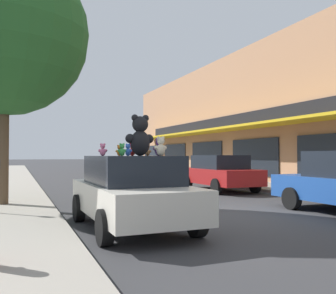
% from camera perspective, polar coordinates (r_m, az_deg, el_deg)
% --- Properties ---
extents(ground_plane, '(260.00, 260.00, 0.00)m').
position_cam_1_polar(ground_plane, '(9.71, 9.88, -10.15)').
color(ground_plane, '#333335').
extents(plush_art_car, '(1.97, 4.03, 1.49)m').
position_cam_1_polar(plush_art_car, '(7.77, -5.56, -6.65)').
color(plush_art_car, beige).
rests_on(plush_art_car, ground_plane).
extents(teddy_bear_giant, '(0.63, 0.40, 0.85)m').
position_cam_1_polar(teddy_bear_giant, '(7.71, -4.28, 1.68)').
color(teddy_bear_giant, black).
rests_on(teddy_bear_giant, plush_art_car).
extents(teddy_bear_pink, '(0.20, 0.14, 0.26)m').
position_cam_1_polar(teddy_bear_pink, '(7.74, -9.92, -0.42)').
color(teddy_bear_pink, pink).
rests_on(teddy_bear_pink, plush_art_car).
extents(teddy_bear_white, '(0.29, 0.20, 0.38)m').
position_cam_1_polar(teddy_bear_white, '(7.99, -4.41, -0.03)').
color(teddy_bear_white, white).
rests_on(teddy_bear_white, plush_art_car).
extents(teddy_bear_purple, '(0.28, 0.19, 0.37)m').
position_cam_1_polar(teddy_bear_purple, '(7.82, -1.41, -0.04)').
color(teddy_bear_purple, purple).
rests_on(teddy_bear_purple, plush_art_car).
extents(teddy_bear_red, '(0.21, 0.16, 0.28)m').
position_cam_1_polar(teddy_bear_red, '(8.06, -5.47, -0.38)').
color(teddy_bear_red, red).
rests_on(teddy_bear_red, plush_art_car).
extents(teddy_bear_blue, '(0.14, 0.17, 0.23)m').
position_cam_1_polar(teddy_bear_blue, '(6.97, -6.11, -0.45)').
color(teddy_bear_blue, blue).
rests_on(teddy_bear_blue, plush_art_car).
extents(teddy_bear_cream, '(0.28, 0.18, 0.37)m').
position_cam_1_polar(teddy_bear_cream, '(6.99, -1.13, 0.08)').
color(teddy_bear_cream, beige).
rests_on(teddy_bear_cream, plush_art_car).
extents(teddy_bear_orange, '(0.18, 0.12, 0.23)m').
position_cam_1_polar(teddy_bear_orange, '(7.91, -7.40, -0.53)').
color(teddy_bear_orange, orange).
rests_on(teddy_bear_orange, plush_art_car).
extents(teddy_bear_brown, '(0.18, 0.14, 0.24)m').
position_cam_1_polar(teddy_bear_brown, '(8.60, -3.14, -0.57)').
color(teddy_bear_brown, olive).
rests_on(teddy_bear_brown, plush_art_car).
extents(teddy_bear_green, '(0.18, 0.11, 0.23)m').
position_cam_1_polar(teddy_bear_green, '(6.85, -7.03, -0.43)').
color(teddy_bear_green, green).
rests_on(teddy_bear_green, plush_art_car).
extents(parked_car_far_center, '(1.96, 4.17, 1.50)m').
position_cam_1_polar(parked_car_far_center, '(15.98, 7.84, -3.83)').
color(parked_car_far_center, maroon).
rests_on(parked_car_far_center, ground_plane).
extents(street_tree, '(4.70, 4.70, 7.19)m').
position_cam_1_polar(street_tree, '(11.99, -23.66, 15.66)').
color(street_tree, brown).
rests_on(street_tree, sidewalk_near).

